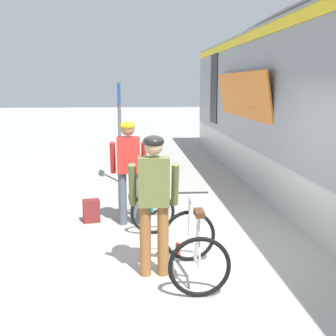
# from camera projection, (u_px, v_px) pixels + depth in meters

# --- Properties ---
(ground_plane) EXTENTS (80.00, 80.00, 0.00)m
(ground_plane) POSITION_uv_depth(u_px,v_px,m) (203.00, 250.00, 6.30)
(ground_plane) COLOR #A09E99
(cyclist_near_in_red) EXTENTS (0.61, 0.31, 1.76)m
(cyclist_near_in_red) POSITION_uv_depth(u_px,v_px,m) (129.00, 164.00, 7.27)
(cyclist_near_in_red) COLOR #4C515B
(cyclist_near_in_red) RESTS_ON ground
(cyclist_far_in_olive) EXTENTS (0.62, 0.32, 1.76)m
(cyclist_far_in_olive) POSITION_uv_depth(u_px,v_px,m) (154.00, 193.00, 5.28)
(cyclist_far_in_olive) COLOR #935B2D
(cyclist_far_in_olive) RESTS_ON ground
(bicycle_near_teal) EXTENTS (0.74, 1.09, 0.99)m
(bicycle_near_teal) POSITION_uv_depth(u_px,v_px,m) (150.00, 201.00, 7.39)
(bicycle_near_teal) COLOR black
(bicycle_near_teal) RESTS_ON ground
(bicycle_far_white) EXTENTS (0.73, 1.08, 0.99)m
(bicycle_far_white) POSITION_uv_depth(u_px,v_px,m) (194.00, 247.00, 5.32)
(bicycle_far_white) COLOR black
(bicycle_far_white) RESTS_ON ground
(backpack_on_platform) EXTENTS (0.31, 0.24, 0.40)m
(backpack_on_platform) POSITION_uv_depth(u_px,v_px,m) (91.00, 211.00, 7.53)
(backpack_on_platform) COLOR maroon
(backpack_on_platform) RESTS_ON ground
(water_bottle_near_the_bikes) EXTENTS (0.07, 0.07, 0.20)m
(water_bottle_near_the_bikes) POSITION_uv_depth(u_px,v_px,m) (178.00, 250.00, 6.01)
(water_bottle_near_the_bikes) COLOR red
(water_bottle_near_the_bikes) RESTS_ON ground
(platform_sign_post) EXTENTS (0.08, 0.70, 2.40)m
(platform_sign_post) POSITION_uv_depth(u_px,v_px,m) (119.00, 116.00, 10.32)
(platform_sign_post) COLOR #595B60
(platform_sign_post) RESTS_ON ground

